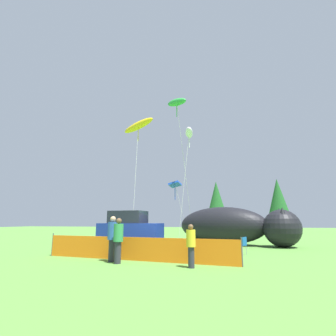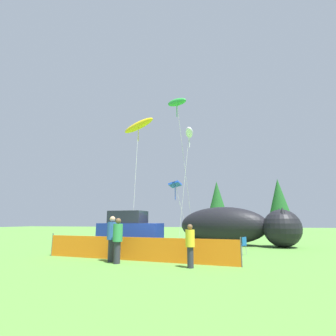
# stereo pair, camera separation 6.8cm
# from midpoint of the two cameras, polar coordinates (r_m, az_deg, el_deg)

# --- Properties ---
(ground_plane) EXTENTS (120.00, 120.00, 0.00)m
(ground_plane) POSITION_cam_midpoint_polar(r_m,az_deg,el_deg) (15.12, -2.59, -17.87)
(ground_plane) COLOR #548C38
(parked_car) EXTENTS (3.92, 2.11, 2.32)m
(parked_car) POSITION_cam_midpoint_polar(r_m,az_deg,el_deg) (17.01, -8.38, -13.25)
(parked_car) COLOR navy
(parked_car) RESTS_ON ground
(folding_chair) EXTENTS (0.63, 0.63, 0.88)m
(folding_chair) POSITION_cam_midpoint_polar(r_m,az_deg,el_deg) (14.44, 15.73, -15.64)
(folding_chair) COLOR #1959A5
(folding_chair) RESTS_ON ground
(inflatable_cat) EXTENTS (8.77, 4.88, 2.72)m
(inflatable_cat) POSITION_cam_midpoint_polar(r_m,az_deg,el_deg) (20.02, 13.88, -12.39)
(inflatable_cat) COLOR black
(inflatable_cat) RESTS_ON ground
(safety_fence) EXTENTS (9.16, 1.25, 1.09)m
(safety_fence) POSITION_cam_midpoint_polar(r_m,az_deg,el_deg) (12.11, -7.60, -17.03)
(safety_fence) COLOR orange
(safety_fence) RESTS_ON ground
(spectator_in_red_shirt) EXTENTS (0.34, 0.34, 1.57)m
(spectator_in_red_shirt) POSITION_cam_midpoint_polar(r_m,az_deg,el_deg) (10.18, 4.83, -16.11)
(spectator_in_red_shirt) COLOR #2D2D38
(spectator_in_red_shirt) RESTS_ON ground
(spectator_in_white_shirt) EXTENTS (0.41, 0.41, 1.89)m
(spectator_in_white_shirt) POSITION_cam_midpoint_polar(r_m,az_deg,el_deg) (11.90, -12.18, -14.37)
(spectator_in_white_shirt) COLOR #2D2D38
(spectator_in_white_shirt) RESTS_ON ground
(spectator_in_grey_shirt) EXTENTS (0.39, 0.39, 1.81)m
(spectator_in_grey_shirt) POSITION_cam_midpoint_polar(r_m,az_deg,el_deg) (11.33, -10.95, -14.82)
(spectator_in_grey_shirt) COLOR #2D2D38
(spectator_in_grey_shirt) RESTS_ON ground
(kite_white_ghost) EXTENTS (1.33, 2.05, 9.41)m
(kite_white_ghost) POSITION_cam_midpoint_polar(r_m,az_deg,el_deg) (22.35, 4.53, 7.59)
(kite_white_ghost) COLOR silver
(kite_white_ghost) RESTS_ON ground
(kite_green_fish) EXTENTS (2.16, 3.69, 11.92)m
(kite_green_fish) POSITION_cam_midpoint_polar(r_m,az_deg,el_deg) (22.52, 1.84, 13.96)
(kite_green_fish) COLOR silver
(kite_green_fish) RESTS_ON ground
(kite_yellow_hero) EXTENTS (3.06, 2.11, 9.79)m
(kite_yellow_hero) POSITION_cam_midpoint_polar(r_m,az_deg,el_deg) (21.42, -6.57, 9.09)
(kite_yellow_hero) COLOR silver
(kite_yellow_hero) RESTS_ON ground
(kite_blue_box) EXTENTS (1.58, 1.45, 5.00)m
(kite_blue_box) POSITION_cam_midpoint_polar(r_m,az_deg,el_deg) (22.13, 1.47, -3.77)
(kite_blue_box) COLOR silver
(kite_blue_box) RESTS_ON ground
(horizon_tree_east) EXTENTS (3.92, 3.92, 9.35)m
(horizon_tree_east) POSITION_cam_midpoint_polar(r_m,az_deg,el_deg) (52.21, 10.47, -6.83)
(horizon_tree_east) COLOR brown
(horizon_tree_east) RESTS_ON ground
(horizon_tree_west) EXTENTS (3.65, 3.65, 8.70)m
(horizon_tree_west) POSITION_cam_midpoint_polar(r_m,az_deg,el_deg) (47.58, 22.80, -6.18)
(horizon_tree_west) COLOR brown
(horizon_tree_west) RESTS_ON ground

